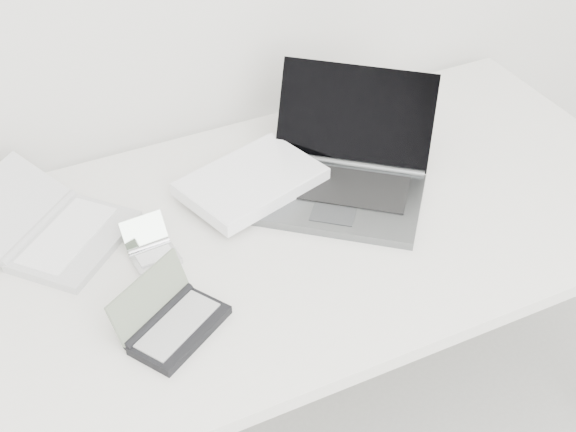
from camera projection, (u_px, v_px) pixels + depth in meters
name	position (u px, v px, depth m)	size (l,w,h in m)	color
desk	(293.00, 240.00, 1.68)	(1.60, 0.80, 0.73)	white
laptop_large	(305.00, 177.00, 1.71)	(0.59, 0.48, 0.21)	#5C5F61
netbook_open_white	(55.00, 231.00, 1.60)	(0.39, 0.39, 0.09)	silver
pda_silver	(152.00, 251.00, 1.56)	(0.09, 0.11, 0.07)	silver
palmtop_charcoal	(171.00, 321.00, 1.41)	(0.22, 0.20, 0.10)	black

